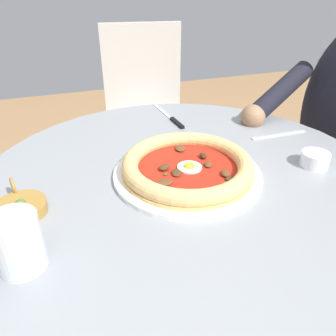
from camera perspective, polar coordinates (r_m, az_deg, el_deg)
dining_table at (r=0.83m, az=2.35°, el=-11.68°), size 0.89×0.89×0.74m
pizza_on_plate at (r=0.71m, az=3.33°, el=0.10°), size 0.31×0.31×0.04m
water_glass at (r=0.54m, az=-24.09°, el=-11.99°), size 0.07×0.07×0.09m
steak_knife at (r=1.00m, az=0.63°, el=8.40°), size 0.03×0.22×0.01m
ramekin_capers at (r=0.82m, az=23.71°, el=1.43°), size 0.06×0.06×0.03m
olive_pan at (r=0.66m, az=-23.80°, el=-6.11°), size 0.09×0.12×0.04m
fork_utensil at (r=0.94m, az=18.33°, el=5.35°), size 0.16×0.01×0.00m
cafe_chair_spare_near at (r=1.58m, az=-3.89°, el=9.65°), size 0.46×0.46×0.92m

